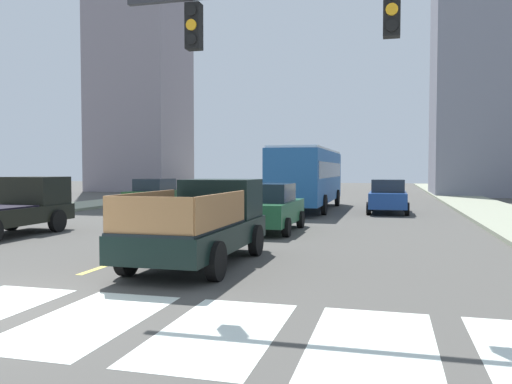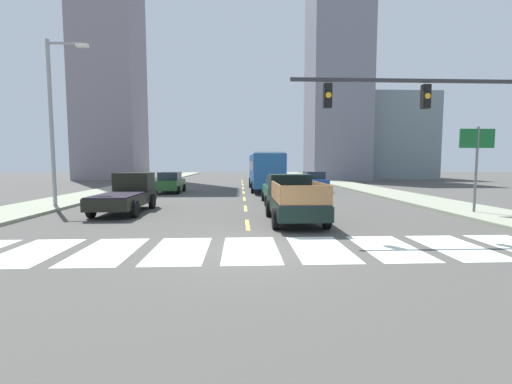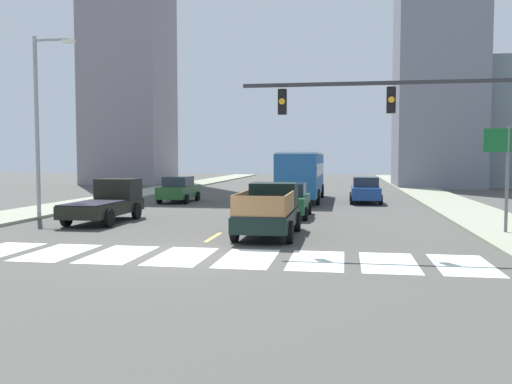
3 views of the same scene
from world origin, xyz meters
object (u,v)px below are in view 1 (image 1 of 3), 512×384
sedan_mid (156,194)px  traffic_signal_gantry (463,47)px  sedan_far (269,207)px  pickup_stakebed (205,223)px  city_bus (308,174)px  sedan_near_right (388,196)px  pickup_dark (12,208)px

sedan_mid → traffic_signal_gantry: bearing=-49.4°
sedan_far → sedan_mid: same height
pickup_stakebed → city_bus: city_bus is taller
sedan_near_right → sedan_far: (-4.08, -9.12, 0.00)m
sedan_near_right → sedan_mid: size_ratio=1.00×
sedan_near_right → pickup_stakebed: bearing=-107.6°
sedan_near_right → sedan_mid: 12.36m
sedan_near_right → sedan_far: bearing=-116.4°
city_bus → sedan_mid: city_bus is taller
city_bus → sedan_far: city_bus is taller
pickup_stakebed → sedan_near_right: bearing=72.0°
traffic_signal_gantry → city_bus: bearing=106.1°
pickup_stakebed → sedan_mid: (-8.10, 14.07, -0.08)m
sedan_mid → pickup_stakebed: bearing=-58.5°
sedan_far → traffic_signal_gantry: bearing=-59.1°
city_bus → sedan_near_right: (4.25, -0.96, -1.09)m
sedan_mid → traffic_signal_gantry: size_ratio=0.49×
sedan_near_right → traffic_signal_gantry: size_ratio=0.49×
sedan_far → traffic_signal_gantry: 10.85m
city_bus → sedan_mid: 8.43m
sedan_near_right → city_bus: bearing=164.9°
sedan_far → traffic_signal_gantry: traffic_signal_gantry is taller
city_bus → sedan_far: (0.17, -10.08, -1.09)m
pickup_stakebed → traffic_signal_gantry: 6.85m
city_bus → pickup_dark: bearing=-119.2°
pickup_stakebed → sedan_mid: bearing=117.2°
sedan_near_right → sedan_mid: (-12.30, -1.30, 0.00)m
pickup_dark → sedan_far: size_ratio=1.18×
pickup_dark → traffic_signal_gantry: size_ratio=0.58×
city_bus → sedan_far: bearing=-87.0°
city_bus → traffic_signal_gantry: traffic_signal_gantry is taller
sedan_mid → traffic_signal_gantry: 21.73m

